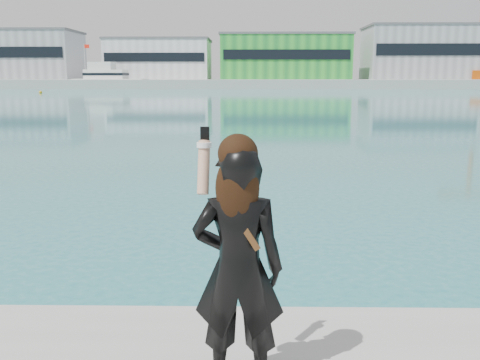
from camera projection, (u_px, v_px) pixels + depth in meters
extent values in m
cube|color=#9E9E99|center=(251.00, 83.00, 131.18)|extent=(320.00, 40.00, 2.00)
cube|color=gray|center=(23.00, 56.00, 128.83)|extent=(26.00, 16.00, 11.00)
cube|color=black|center=(8.00, 52.00, 120.78)|extent=(24.70, 0.20, 2.42)
cube|color=#59595B|center=(21.00, 31.00, 127.73)|extent=(26.52, 16.32, 0.50)
cube|color=silver|center=(160.00, 60.00, 128.51)|extent=(24.00, 15.00, 9.00)
cube|color=black|center=(154.00, 57.00, 120.96)|extent=(22.80, 0.20, 1.98)
cube|color=#59595B|center=(159.00, 40.00, 127.60)|extent=(24.48, 15.30, 0.50)
cube|color=#228832|center=(284.00, 58.00, 127.94)|extent=(30.00, 16.00, 10.00)
cube|color=black|center=(287.00, 55.00, 119.89)|extent=(28.50, 0.20, 2.20)
cube|color=#59595B|center=(285.00, 35.00, 126.93)|extent=(30.60, 16.32, 0.50)
cube|color=gray|center=(419.00, 54.00, 127.25)|extent=(25.00, 15.00, 12.00)
cube|color=black|center=(429.00, 49.00, 119.67)|extent=(23.75, 0.20, 2.64)
cube|color=#59595B|center=(420.00, 26.00, 126.05)|extent=(25.50, 15.30, 0.50)
cube|color=#EE5D0E|center=(478.00, 75.00, 122.13)|extent=(4.00, 4.00, 2.00)
cylinder|color=silver|center=(85.00, 62.00, 121.98)|extent=(0.16, 0.16, 8.00)
cube|color=red|center=(87.00, 46.00, 121.32)|extent=(1.20, 0.04, 0.80)
cylinder|color=silver|center=(348.00, 61.00, 121.04)|extent=(0.16, 0.16, 8.00)
cube|color=red|center=(351.00, 46.00, 120.38)|extent=(1.20, 0.04, 0.80)
cube|color=silver|center=(110.00, 84.00, 117.33)|extent=(16.74, 7.01, 2.16)
cube|color=silver|center=(106.00, 74.00, 117.09)|extent=(9.50, 5.16, 1.98)
cube|color=silver|center=(102.00, 66.00, 116.89)|extent=(5.83, 3.88, 1.62)
cube|color=black|center=(106.00, 74.00, 117.09)|extent=(9.69, 5.28, 0.54)
cylinder|color=silver|center=(101.00, 58.00, 116.57)|extent=(0.14, 0.14, 1.80)
sphere|color=#E9A20C|center=(41.00, 93.00, 87.43)|extent=(0.50, 0.50, 0.50)
imported|color=black|center=(238.00, 270.00, 3.31)|extent=(0.59, 0.40, 1.56)
sphere|color=black|center=(238.00, 154.00, 3.15)|extent=(0.24, 0.24, 0.24)
ellipsoid|color=black|center=(237.00, 188.00, 3.14)|extent=(0.26, 0.14, 0.42)
cylinder|color=tan|center=(204.00, 167.00, 3.30)|extent=(0.08, 0.19, 0.34)
cylinder|color=white|center=(204.00, 145.00, 3.31)|extent=(0.09, 0.09, 0.03)
cube|color=black|center=(205.00, 136.00, 3.34)|extent=(0.06, 0.02, 0.11)
cube|color=#4C2D14|center=(242.00, 225.00, 3.16)|extent=(0.22, 0.03, 0.32)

